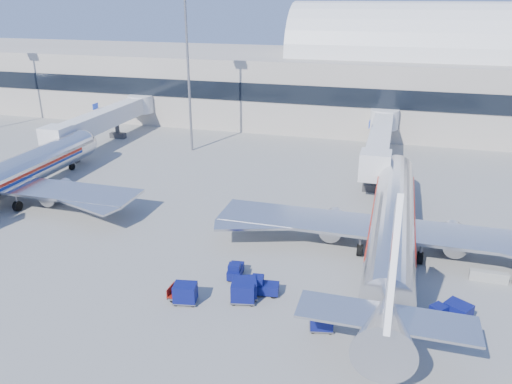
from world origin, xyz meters
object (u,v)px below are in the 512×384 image
(airliner_main, at_px, (392,225))
(cart_train_c, at_px, (185,293))
(jetbridge_near, at_px, (381,137))
(cart_open_red, at_px, (183,296))
(cart_solo_far, at_px, (458,313))
(cart_train_b, at_px, (243,292))
(jetbridge_mid, at_px, (109,118))
(tug_right, at_px, (443,319))
(cart_solo_near, at_px, (322,320))
(tug_lead, at_px, (263,286))
(cart_train_a, at_px, (245,288))
(mast_west, at_px, (187,50))
(barrier_near, at_px, (489,276))
(tug_left, at_px, (235,270))
(airliner_mid, at_px, (0,180))

(airliner_main, height_order, cart_train_c, airliner_main)
(jetbridge_near, distance_m, cart_open_red, 40.46)
(airliner_main, relative_size, cart_solo_far, 16.38)
(cart_train_b, relative_size, cart_solo_far, 0.93)
(jetbridge_near, relative_size, jetbridge_mid, 1.00)
(tug_right, height_order, cart_solo_near, tug_right)
(airliner_main, relative_size, cart_solo_near, 19.94)
(jetbridge_mid, distance_m, tug_lead, 50.11)
(jetbridge_near, xyz_separation_m, cart_train_a, (-8.18, -36.65, -3.04))
(mast_west, relative_size, barrier_near, 7.53)
(tug_left, relative_size, cart_train_c, 1.14)
(airliner_mid, height_order, tug_left, airliner_mid)
(tug_lead, bearing_deg, airliner_main, 38.04)
(cart_train_c, relative_size, cart_open_red, 0.98)
(cart_train_c, bearing_deg, barrier_near, 12.69)
(airliner_main, height_order, jetbridge_mid, airliner_main)
(tug_left, xyz_separation_m, cart_train_c, (-2.49, -4.58, 0.19))
(jetbridge_near, bearing_deg, tug_right, -80.08)
(barrier_near, relative_size, tug_left, 1.30)
(airliner_main, height_order, airliner_mid, same)
(airliner_mid, xyz_separation_m, tug_lead, (32.61, -9.40, -2.24))
(airliner_main, xyz_separation_m, cart_train_c, (-14.75, -12.18, -2.08))
(cart_train_a, bearing_deg, cart_solo_far, -17.23)
(tug_right, bearing_deg, cart_solo_near, -121.41)
(airliner_mid, relative_size, cart_solo_far, 16.38)
(airliner_main, height_order, mast_west, mast_west)
(mast_west, distance_m, tug_lead, 42.91)
(airliner_mid, distance_m, jetbridge_near, 47.55)
(cart_solo_near, height_order, cart_solo_far, cart_solo_far)
(tug_left, distance_m, cart_solo_far, 17.33)
(barrier_near, bearing_deg, cart_train_c, -156.95)
(jetbridge_near, relative_size, barrier_near, 9.17)
(cart_train_c, relative_size, cart_solo_far, 0.89)
(tug_left, height_order, cart_solo_near, cart_solo_near)
(cart_solo_near, bearing_deg, jetbridge_near, 76.16)
(tug_lead, xyz_separation_m, cart_train_b, (-1.15, -1.46, 0.19))
(tug_right, height_order, cart_train_b, cart_train_b)
(airliner_mid, bearing_deg, cart_train_b, -19.05)
(airliner_main, bearing_deg, tug_lead, -134.97)
(tug_left, height_order, cart_train_c, cart_train_c)
(jetbridge_mid, relative_size, cart_train_c, 13.63)
(barrier_near, relative_size, cart_train_a, 1.32)
(airliner_mid, distance_m, tug_left, 30.78)
(tug_lead, bearing_deg, mast_west, 113.58)
(airliner_main, bearing_deg, tug_left, -148.17)
(tug_left, relative_size, cart_open_red, 1.13)
(cart_train_b, bearing_deg, tug_right, -7.92)
(cart_train_a, xyz_separation_m, cart_train_c, (-4.17, -1.84, -0.04))
(jetbridge_mid, relative_size, cart_train_a, 12.09)
(airliner_mid, xyz_separation_m, cart_solo_near, (37.77, -12.63, -2.15))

